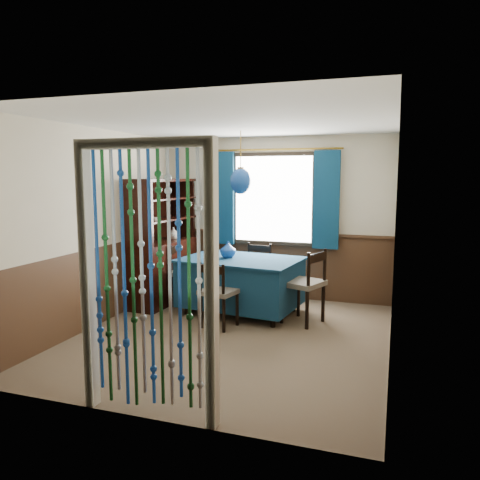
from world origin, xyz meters
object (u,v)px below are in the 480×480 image
(chair_left, at_px, (185,272))
(vase_table, at_px, (228,250))
(sideboard, at_px, (163,260))
(dining_table, at_px, (241,282))
(chair_near, at_px, (218,292))
(pendant_lamp, at_px, (241,181))
(chair_far, at_px, (256,271))
(chair_right, at_px, (305,284))
(vase_sideboard, at_px, (173,232))
(bowl_shelf, at_px, (153,219))

(chair_left, relative_size, vase_table, 4.31)
(sideboard, bearing_deg, dining_table, -6.14)
(chair_near, distance_m, vase_table, 0.84)
(chair_near, relative_size, pendant_lamp, 1.01)
(chair_far, xyz_separation_m, chair_right, (0.91, -0.82, 0.05))
(pendant_lamp, bearing_deg, dining_table, 85.24)
(vase_table, relative_size, vase_sideboard, 1.05)
(dining_table, bearing_deg, chair_near, -88.55)
(chair_far, bearing_deg, dining_table, 92.09)
(vase_sideboard, bearing_deg, chair_near, -44.66)
(chair_near, bearing_deg, chair_left, 146.82)
(chair_far, relative_size, sideboard, 0.47)
(chair_near, height_order, vase_table, vase_table)
(chair_right, relative_size, vase_table, 4.59)
(chair_far, xyz_separation_m, sideboard, (-1.36, -0.43, 0.17))
(dining_table, height_order, chair_left, chair_left)
(sideboard, height_order, vase_table, sideboard)
(chair_near, height_order, chair_left, chair_left)
(dining_table, xyz_separation_m, vase_sideboard, (-1.27, 0.48, 0.59))
(chair_far, bearing_deg, vase_table, 75.06)
(dining_table, height_order, chair_right, chair_right)
(chair_near, bearing_deg, chair_right, 39.38)
(dining_table, distance_m, chair_left, 0.94)
(bowl_shelf, height_order, vase_sideboard, bowl_shelf)
(chair_right, xyz_separation_m, vase_sideboard, (-2.20, 0.65, 0.52))
(chair_far, relative_size, pendant_lamp, 1.04)
(chair_left, distance_m, bowl_shelf, 0.93)
(vase_table, distance_m, bowl_shelf, 1.16)
(chair_near, relative_size, vase_sideboard, 4.19)
(pendant_lamp, height_order, vase_sideboard, pendant_lamp)
(sideboard, distance_m, pendant_lamp, 1.80)
(chair_far, distance_m, bowl_shelf, 1.73)
(bowl_shelf, bearing_deg, chair_near, -25.08)
(pendant_lamp, bearing_deg, chair_right, -10.28)
(chair_far, xyz_separation_m, chair_left, (-0.96, -0.49, 0.02))
(chair_near, bearing_deg, bowl_shelf, 166.53)
(sideboard, bearing_deg, chair_near, -32.81)
(sideboard, relative_size, bowl_shelf, 8.74)
(dining_table, relative_size, chair_far, 1.97)
(chair_right, relative_size, vase_sideboard, 4.81)
(chair_near, xyz_separation_m, vase_table, (-0.13, 0.72, 0.43))
(vase_table, bearing_deg, chair_near, -80.06)
(chair_left, distance_m, sideboard, 0.43)
(sideboard, height_order, vase_sideboard, sideboard)
(chair_near, xyz_separation_m, bowl_shelf, (-1.20, 0.56, 0.85))
(dining_table, distance_m, sideboard, 1.36)
(chair_near, height_order, chair_far, chair_far)
(sideboard, distance_m, vase_sideboard, 0.48)
(chair_left, height_order, vase_table, vase_table)
(chair_near, bearing_deg, vase_sideboard, 146.95)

